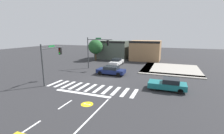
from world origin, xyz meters
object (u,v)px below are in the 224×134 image
at_px(traffic_signal_southwest, 51,57).
at_px(car_white, 117,62).
at_px(car_navy, 111,70).
at_px(traffic_signal_northwest, 96,47).
at_px(car_teal, 168,84).
at_px(roadside_tree, 96,47).

xyz_separation_m(traffic_signal_southwest, car_white, (4.11, 14.55, -2.79)).
distance_m(traffic_signal_southwest, car_navy, 9.29).
bearing_deg(traffic_signal_northwest, car_teal, -30.33).
distance_m(car_teal, car_white, 16.05).
bearing_deg(traffic_signal_southwest, car_white, -15.76).
relative_size(traffic_signal_northwest, car_teal, 1.38).
bearing_deg(traffic_signal_northwest, car_white, 63.35).
bearing_deg(car_teal, roadside_tree, -42.92).
distance_m(traffic_signal_northwest, car_teal, 15.20).
xyz_separation_m(traffic_signal_northwest, car_navy, (4.08, -3.18, -3.32)).
bearing_deg(car_navy, traffic_signal_northwest, 142.06).
bearing_deg(car_teal, traffic_signal_southwest, 9.26).
xyz_separation_m(traffic_signal_northwest, traffic_signal_southwest, (-1.75, -9.86, -0.55)).
height_order(traffic_signal_southwest, roadside_tree, traffic_signal_southwest).
relative_size(traffic_signal_northwest, car_white, 1.24).
xyz_separation_m(car_navy, roadside_tree, (-8.57, 11.77, 2.65)).
bearing_deg(roadside_tree, traffic_signal_southwest, -81.57).
bearing_deg(traffic_signal_northwest, roadside_tree, 117.58).
distance_m(car_teal, car_navy, 9.72).
xyz_separation_m(car_navy, car_white, (-1.73, 7.88, -0.02)).
distance_m(traffic_signal_southwest, car_white, 15.38).
distance_m(car_teal, roadside_tree, 23.75).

